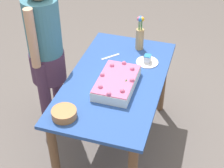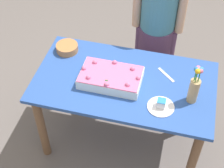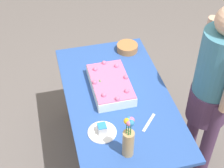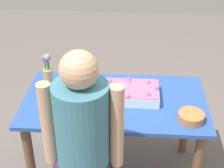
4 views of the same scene
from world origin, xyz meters
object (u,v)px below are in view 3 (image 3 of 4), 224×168
object	(u,v)px
serving_plate_with_slice	(102,131)
flower_vase	(128,139)
fruit_bowl	(127,48)
person_standing	(214,84)
cake_knife	(149,123)
sheet_cake	(110,84)

from	to	relation	value
serving_plate_with_slice	flower_vase	size ratio (longest dim) A/B	0.60
fruit_bowl	person_standing	bearing A→B (deg)	-145.62
flower_vase	cake_knife	bearing A→B (deg)	-44.92
person_standing	serving_plate_with_slice	bearing A→B (deg)	10.94
cake_knife	flower_vase	bearing A→B (deg)	-2.32
fruit_bowl	flower_vase	bearing A→B (deg)	164.35
fruit_bowl	person_standing	xyz separation A→B (m)	(-0.67, -0.46, 0.07)
sheet_cake	person_standing	xyz separation A→B (m)	(-0.24, -0.72, 0.05)
flower_vase	serving_plate_with_slice	bearing A→B (deg)	30.59
serving_plate_with_slice	person_standing	xyz separation A→B (m)	(0.17, -0.87, 0.08)
sheet_cake	fruit_bowl	bearing A→B (deg)	-30.44
sheet_cake	cake_knife	distance (m)	0.43
cake_knife	person_standing	size ratio (longest dim) A/B	0.12
cake_knife	flower_vase	xyz separation A→B (m)	(-0.21, 0.21, 0.14)
sheet_cake	fruit_bowl	xyz separation A→B (m)	(0.44, -0.26, -0.01)
sheet_cake	serving_plate_with_slice	world-z (taller)	sheet_cake
sheet_cake	serving_plate_with_slice	xyz separation A→B (m)	(-0.40, 0.16, -0.02)
fruit_bowl	person_standing	world-z (taller)	person_standing
sheet_cake	flower_vase	xyz separation A→B (m)	(-0.61, 0.04, 0.10)
serving_plate_with_slice	flower_vase	bearing A→B (deg)	-149.41
serving_plate_with_slice	flower_vase	distance (m)	0.26
flower_vase	person_standing	size ratio (longest dim) A/B	0.22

